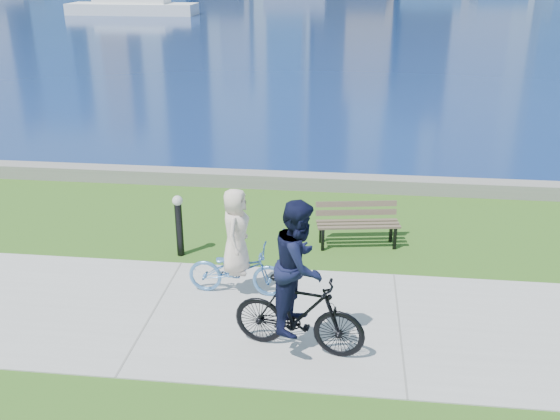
{
  "coord_description": "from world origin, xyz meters",
  "views": [
    {
      "loc": [
        -0.9,
        -8.55,
        5.45
      ],
      "look_at": [
        -2.13,
        1.99,
        1.1
      ],
      "focal_mm": 40.0,
      "sensor_mm": 36.0,
      "label": 1
    }
  ],
  "objects_px": {
    "cyclist_woman": "(237,256)",
    "cyclist_man": "(299,291)",
    "park_bench": "(357,220)",
    "bollard_lamp": "(179,222)"
  },
  "relations": [
    {
      "from": "cyclist_woman",
      "to": "cyclist_man",
      "type": "height_order",
      "value": "cyclist_man"
    },
    {
      "from": "cyclist_man",
      "to": "bollard_lamp",
      "type": "bearing_deg",
      "value": 52.38
    },
    {
      "from": "cyclist_woman",
      "to": "cyclist_man",
      "type": "xyz_separation_m",
      "value": [
        1.2,
        -1.55,
        0.28
      ]
    },
    {
      "from": "park_bench",
      "to": "cyclist_woman",
      "type": "xyz_separation_m",
      "value": [
        -2.04,
        -2.27,
        0.21
      ]
    },
    {
      "from": "park_bench",
      "to": "cyclist_woman",
      "type": "bearing_deg",
      "value": -141.04
    },
    {
      "from": "park_bench",
      "to": "cyclist_man",
      "type": "relative_size",
      "value": 0.72
    },
    {
      "from": "bollard_lamp",
      "to": "cyclist_woman",
      "type": "xyz_separation_m",
      "value": [
        1.38,
        -1.37,
        0.02
      ]
    },
    {
      "from": "cyclist_woman",
      "to": "cyclist_man",
      "type": "bearing_deg",
      "value": -140.07
    },
    {
      "from": "cyclist_woman",
      "to": "park_bench",
      "type": "bearing_deg",
      "value": -39.71
    },
    {
      "from": "park_bench",
      "to": "bollard_lamp",
      "type": "bearing_deg",
      "value": -174.25
    }
  ]
}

